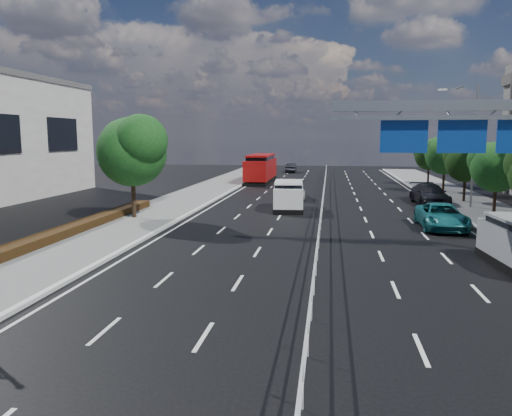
# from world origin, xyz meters

# --- Properties ---
(ground) EXTENTS (160.00, 160.00, 0.00)m
(ground) POSITION_xyz_m (0.00, 0.00, 0.00)
(ground) COLOR black
(ground) RESTS_ON ground
(median_fence) EXTENTS (0.05, 85.00, 1.02)m
(median_fence) POSITION_xyz_m (0.00, 22.50, 0.53)
(median_fence) COLOR silver
(median_fence) RESTS_ON ground
(overhead_gantry) EXTENTS (10.24, 0.38, 7.45)m
(overhead_gantry) POSITION_xyz_m (6.74, 10.05, 5.61)
(overhead_gantry) COLOR gray
(overhead_gantry) RESTS_ON ground
(streetlight_far) EXTENTS (2.78, 2.40, 9.00)m
(streetlight_far) POSITION_xyz_m (10.50, 26.00, 5.21)
(streetlight_far) COLOR gray
(streetlight_far) RESTS_ON ground
(near_tree_back) EXTENTS (4.84, 4.51, 6.69)m
(near_tree_back) POSITION_xyz_m (-11.94, 17.97, 4.61)
(near_tree_back) COLOR black
(near_tree_back) RESTS_ON ground
(far_tree_e) EXTENTS (3.63, 3.38, 5.13)m
(far_tree_e) POSITION_xyz_m (11.25, 21.98, 3.56)
(far_tree_e) COLOR black
(far_tree_e) RESTS_ON ground
(far_tree_f) EXTENTS (3.52, 3.28, 5.02)m
(far_tree_f) POSITION_xyz_m (11.24, 29.48, 3.49)
(far_tree_f) COLOR black
(far_tree_f) RESTS_ON ground
(far_tree_g) EXTENTS (3.96, 3.69, 5.45)m
(far_tree_g) POSITION_xyz_m (11.25, 36.98, 3.75)
(far_tree_g) COLOR black
(far_tree_g) RESTS_ON ground
(far_tree_h) EXTENTS (3.41, 3.18, 4.91)m
(far_tree_h) POSITION_xyz_m (11.24, 44.48, 3.42)
(far_tree_h) COLOR black
(far_tree_h) RESTS_ON ground
(white_minivan) EXTENTS (2.43, 4.97, 2.10)m
(white_minivan) POSITION_xyz_m (-2.47, 23.63, 1.03)
(white_minivan) COLOR black
(white_minivan) RESTS_ON ground
(red_bus) EXTENTS (2.59, 10.85, 3.24)m
(red_bus) POSITION_xyz_m (-7.50, 45.51, 1.69)
(red_bus) COLOR black
(red_bus) RESTS_ON ground
(near_car_silver) EXTENTS (2.45, 4.93, 1.61)m
(near_car_silver) POSITION_xyz_m (-2.63, 30.70, 0.81)
(near_car_silver) COLOR #B7BBBF
(near_car_silver) RESTS_ON ground
(near_car_dark) EXTENTS (1.45, 4.13, 1.36)m
(near_car_dark) POSITION_xyz_m (-5.26, 62.49, 0.68)
(near_car_dark) COLOR black
(near_car_dark) RESTS_ON ground
(parked_car_teal) EXTENTS (2.44, 5.23, 1.45)m
(parked_car_teal) POSITION_xyz_m (6.92, 17.44, 0.72)
(parked_car_teal) COLOR #17666B
(parked_car_teal) RESTS_ON ground
(parked_car_dark) EXTENTS (2.63, 5.62, 1.59)m
(parked_car_dark) POSITION_xyz_m (8.30, 28.24, 0.79)
(parked_car_dark) COLOR black
(parked_car_dark) RESTS_ON ground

